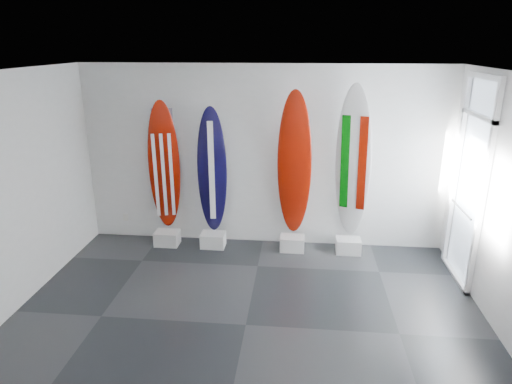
# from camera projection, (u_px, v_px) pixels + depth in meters

# --- Properties ---
(floor) EXTENTS (6.00, 6.00, 0.00)m
(floor) POSITION_uv_depth(u_px,v_px,m) (246.00, 325.00, 5.57)
(floor) COLOR black
(floor) RESTS_ON ground
(ceiling) EXTENTS (6.00, 6.00, 0.00)m
(ceiling) POSITION_uv_depth(u_px,v_px,m) (244.00, 74.00, 4.62)
(ceiling) COLOR white
(ceiling) RESTS_ON wall_back
(wall_back) EXTENTS (6.00, 0.00, 6.00)m
(wall_back) POSITION_uv_depth(u_px,v_px,m) (263.00, 157.00, 7.46)
(wall_back) COLOR silver
(wall_back) RESTS_ON ground
(wall_front) EXTENTS (6.00, 0.00, 6.00)m
(wall_front) POSITION_uv_depth(u_px,v_px,m) (194.00, 358.00, 2.74)
(wall_front) COLOR silver
(wall_front) RESTS_ON ground
(display_block_usa) EXTENTS (0.40, 0.30, 0.24)m
(display_block_usa) POSITION_uv_depth(u_px,v_px,m) (167.00, 238.00, 7.75)
(display_block_usa) COLOR silver
(display_block_usa) RESTS_ON floor
(surfboard_usa) EXTENTS (0.59, 0.52, 2.24)m
(surfboard_usa) POSITION_uv_depth(u_px,v_px,m) (164.00, 167.00, 7.45)
(surfboard_usa) COLOR #7A0F03
(surfboard_usa) RESTS_ON display_block_usa
(display_block_navy) EXTENTS (0.40, 0.30, 0.24)m
(display_block_navy) POSITION_uv_depth(u_px,v_px,m) (213.00, 240.00, 7.67)
(display_block_navy) COLOR silver
(display_block_navy) RESTS_ON floor
(surfboard_navy) EXTENTS (0.50, 0.24, 2.13)m
(surfboard_navy) POSITION_uv_depth(u_px,v_px,m) (212.00, 171.00, 7.39)
(surfboard_navy) COLOR black
(surfboard_navy) RESTS_ON display_block_navy
(display_block_swiss) EXTENTS (0.40, 0.30, 0.24)m
(display_block_swiss) POSITION_uv_depth(u_px,v_px,m) (292.00, 243.00, 7.54)
(display_block_swiss) COLOR silver
(display_block_swiss) RESTS_ON floor
(surfboard_swiss) EXTENTS (0.57, 0.38, 2.42)m
(surfboard_swiss) POSITION_uv_depth(u_px,v_px,m) (294.00, 165.00, 7.22)
(surfboard_swiss) COLOR #7A0F03
(surfboard_swiss) RESTS_ON display_block_swiss
(display_block_italy) EXTENTS (0.40, 0.30, 0.24)m
(display_block_italy) POSITION_uv_depth(u_px,v_px,m) (348.00, 246.00, 7.46)
(display_block_italy) COLOR silver
(display_block_italy) RESTS_ON floor
(surfboard_italy) EXTENTS (0.65, 0.50, 2.52)m
(surfboard_italy) POSITION_uv_depth(u_px,v_px,m) (353.00, 163.00, 7.12)
(surfboard_italy) COLOR white
(surfboard_italy) RESTS_ON display_block_italy
(wall_outlet) EXTENTS (0.09, 0.02, 0.13)m
(wall_outlet) POSITION_uv_depth(u_px,v_px,m) (126.00, 217.00, 8.03)
(wall_outlet) COLOR silver
(wall_outlet) RESTS_ON wall_back
(glass_door) EXTENTS (0.12, 1.16, 2.85)m
(glass_door) POSITION_uv_depth(u_px,v_px,m) (470.00, 184.00, 6.31)
(glass_door) COLOR white
(glass_door) RESTS_ON floor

